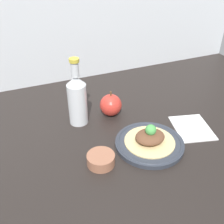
% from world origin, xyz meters
% --- Properties ---
extents(ground_plane, '(1.80, 1.10, 0.04)m').
position_xyz_m(ground_plane, '(0.00, 0.00, -0.02)').
color(ground_plane, black).
extents(plate, '(0.22, 0.22, 0.02)m').
position_xyz_m(plate, '(0.10, -0.05, 0.01)').
color(plate, '#2D333D').
rests_on(plate, ground_plane).
extents(plated_food, '(0.16, 0.16, 0.07)m').
position_xyz_m(plated_food, '(0.10, -0.05, 0.03)').
color(plated_food, '#D6BC7F').
rests_on(plated_food, plate).
extents(cider_bottle, '(0.07, 0.07, 0.25)m').
position_xyz_m(cider_bottle, '(-0.07, 0.17, 0.10)').
color(cider_bottle, silver).
rests_on(cider_bottle, ground_plane).
extents(apple, '(0.08, 0.08, 0.10)m').
position_xyz_m(apple, '(0.05, 0.17, 0.04)').
color(apple, red).
rests_on(apple, ground_plane).
extents(napkin, '(0.16, 0.18, 0.01)m').
position_xyz_m(napkin, '(0.28, -0.03, 0.00)').
color(napkin, white).
rests_on(napkin, ground_plane).
extents(dipping_bowl, '(0.08, 0.08, 0.03)m').
position_xyz_m(dipping_bowl, '(-0.08, -0.07, 0.02)').
color(dipping_bowl, '#996047').
rests_on(dipping_bowl, ground_plane).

